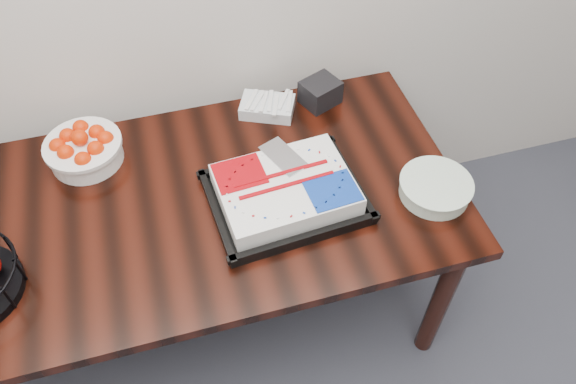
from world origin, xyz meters
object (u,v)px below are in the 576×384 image
object	(u,v)px
cake_tray	(285,192)
napkin_box	(320,92)
table	(187,220)
tangerine_bowl	(83,145)
plate_stack	(435,188)

from	to	relation	value
cake_tray	napkin_box	size ratio (longest dim) A/B	3.86
table	cake_tray	bearing A→B (deg)	-13.91
tangerine_bowl	napkin_box	size ratio (longest dim) A/B	2.00
tangerine_bowl	napkin_box	world-z (taller)	tangerine_bowl
tangerine_bowl	plate_stack	xyz separation A→B (m)	(1.08, -0.47, -0.04)
table	napkin_box	world-z (taller)	napkin_box
tangerine_bowl	napkin_box	distance (m)	0.86
table	napkin_box	xyz separation A→B (m)	(0.58, 0.35, 0.13)
plate_stack	napkin_box	world-z (taller)	napkin_box
table	cake_tray	distance (m)	0.35
cake_tray	napkin_box	xyz separation A→B (m)	(0.26, 0.43, 0.00)
plate_stack	napkin_box	xyz separation A→B (m)	(-0.22, 0.53, 0.02)
table	napkin_box	bearing A→B (deg)	31.32
table	napkin_box	distance (m)	0.69
tangerine_bowl	plate_stack	world-z (taller)	tangerine_bowl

